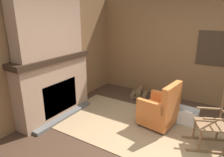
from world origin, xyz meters
The scene contains 12 objects.
ground_plane centered at (0.00, 0.00, 0.00)m, with size 14.00×14.00×0.00m, color #3D281C.
wood_panel_wall_left centered at (-2.44, 0.00, 1.34)m, with size 0.06×5.41×2.67m.
wood_panel_wall_back centered at (0.02, 2.44, 1.34)m, with size 5.41×0.09×2.67m.
fireplace_hearth centered at (-2.21, 0.00, 0.68)m, with size 0.58×1.90×1.36m.
chimney_breast centered at (-2.22, 0.00, 2.01)m, with size 0.33×1.58×1.29m.
area_rug centered at (-0.50, 0.47, 0.01)m, with size 3.26×1.88×0.01m.
armchair centered at (-0.07, 0.77, 0.35)m, with size 0.73×0.75×0.95m.
rocking_chair centered at (0.92, 0.58, 0.40)m, with size 0.90×0.70×1.15m.
firewood_stack centered at (-1.03, 1.89, 0.10)m, with size 0.53×0.51×0.27m.
laundry_basket centered at (0.39, 1.17, 0.16)m, with size 0.42×0.33×0.33m.
oil_lamp_vase centered at (-2.26, -0.43, 1.46)m, with size 0.12×0.12×0.28m.
storage_case centered at (-2.26, 0.33, 1.43)m, with size 0.15×0.25×0.13m.
Camera 1 is at (1.01, -2.81, 2.21)m, focal length 32.00 mm.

